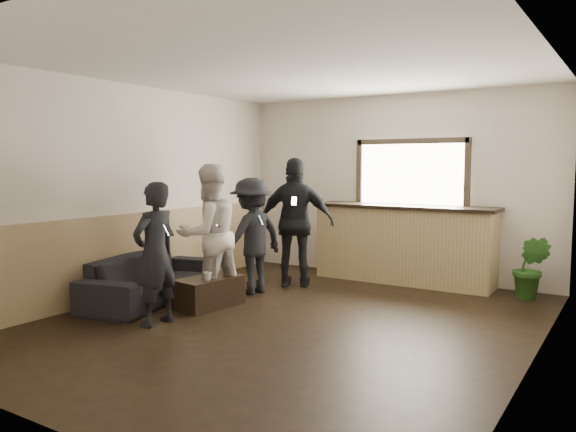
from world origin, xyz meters
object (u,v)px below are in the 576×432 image
Objects in this scene: bar_counter at (404,239)px; person_c at (252,236)px; potted_plant at (531,268)px; person_d at (296,222)px; coffee_table at (209,292)px; cup_a at (211,271)px; cup_b at (207,276)px; sofa at (149,278)px; person_b at (209,235)px; person_a at (155,254)px.

bar_counter is 2.32m from person_c.
potted_plant is 0.45× the size of person_d.
person_c reaches higher than coffee_table.
cup_a is (-1.58, -2.53, -0.23)m from bar_counter.
potted_plant is at bearing 39.75° from cup_b.
person_d is at bearing -47.13° from sofa.
person_b is at bearing 49.93° from person_d.
sofa reaches higher than cup_a.
bar_counter reaches higher than person_a.
cup_b is 4.15m from potted_plant.
sofa is at bearing -157.93° from cup_a.
person_b is at bearing 127.23° from coffee_table.
potted_plant is 4.75m from person_a.
cup_b is 0.07× the size of person_c.
person_d is (0.38, 1.46, 0.04)m from person_b.
bar_counter is 1.47× the size of person_d.
bar_counter is at bearing 152.46° from person_c.
person_b is 1.50m from person_d.
bar_counter is at bearing 60.72° from coffee_table.
person_d is at bearing -162.24° from potted_plant.
person_c is at bearing 82.20° from cup_a.
sofa is 1.24m from person_a.
bar_counter is 2.99m from cup_a.
sofa is at bearing -129.66° from bar_counter.
bar_counter is at bearing -53.36° from sofa.
coffee_table is 0.28m from cup_a.
coffee_table is at bearing -142.39° from potted_plant.
person_d is (-1.20, -1.10, 0.28)m from bar_counter.
person_d is (1.15, 1.74, 0.62)m from sofa.
cup_a is at bearing -173.18° from person_a.
person_a is 1.03m from person_b.
cup_b is 0.06× the size of person_d.
cup_b is at bearing 54.49° from person_b.
person_c reaches higher than sofa.
cup_b is at bearing -140.25° from potted_plant.
potted_plant reaches higher than cup_b.
person_c is (-0.00, 1.79, 0.00)m from person_a.
potted_plant is at bearing 144.55° from person_b.
person_a is at bearing -112.49° from bar_counter.
person_b is (-0.09, 0.11, 0.70)m from coffee_table.
person_b is (-1.58, -2.55, 0.24)m from bar_counter.
bar_counter is 25.86× the size of cup_b.
person_c reaches higher than potted_plant.
sofa is 19.49× the size of cup_b.
bar_counter reaches higher than potted_plant.
cup_b is (-1.41, -2.79, -0.23)m from bar_counter.
person_c is at bearing -153.28° from potted_plant.
coffee_table is 1.76m from person_d.
person_b reaches higher than coffee_table.
person_d is (0.38, 1.43, 0.51)m from cup_a.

